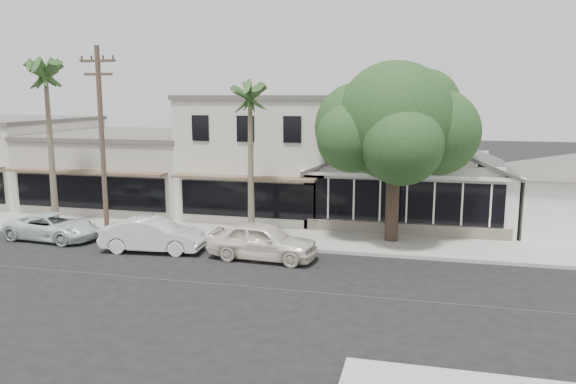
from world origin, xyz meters
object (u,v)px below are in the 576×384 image
(car_0, at_px, (263,241))
(shade_tree, at_px, (394,124))
(car_1, at_px, (153,235))
(car_2, at_px, (53,227))
(utility_pole, at_px, (102,138))

(car_0, bearing_deg, shade_tree, -47.06)
(car_1, relative_size, car_2, 0.99)
(utility_pole, bearing_deg, car_0, -11.94)
(car_0, bearing_deg, car_2, 90.02)
(car_0, bearing_deg, utility_pole, 81.88)
(utility_pole, xyz_separation_m, shade_tree, (13.32, 2.30, 0.66))
(utility_pole, height_order, car_0, utility_pole)
(car_2, relative_size, shade_tree, 0.54)
(car_0, bearing_deg, car_1, 93.87)
(utility_pole, bearing_deg, shade_tree, 9.79)
(utility_pole, xyz_separation_m, car_0, (8.33, -1.76, -4.01))
(shade_tree, bearing_deg, utility_pole, -170.21)
(utility_pole, height_order, shade_tree, utility_pole)
(car_2, distance_m, shade_tree, 16.60)
(utility_pole, distance_m, shade_tree, 13.54)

